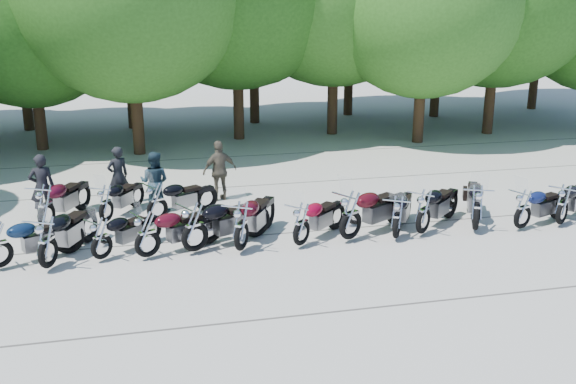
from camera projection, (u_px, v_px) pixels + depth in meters
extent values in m
plane|color=#9E9B8F|center=(302.00, 255.00, 15.85)|extent=(90.00, 90.00, 0.00)
cylinder|color=#3A2614|center=(39.00, 107.00, 25.83)|extent=(0.44, 0.44, 3.31)
sphere|color=#286319|center=(28.00, 8.00, 24.77)|extent=(7.31, 7.31, 7.31)
cylinder|color=#3A2614|center=(137.00, 102.00, 25.02)|extent=(0.44, 0.44, 3.93)
cylinder|color=#3A2614|center=(238.00, 89.00, 27.59)|extent=(0.44, 0.44, 4.13)
cylinder|color=#3A2614|center=(333.00, 86.00, 28.57)|extent=(0.44, 0.44, 4.09)
cylinder|color=#3A2614|center=(420.00, 98.00, 27.03)|extent=(0.44, 0.44, 3.62)
cylinder|color=#3A2614|center=(491.00, 87.00, 28.66)|extent=(0.44, 0.44, 3.98)
cylinder|color=#3A2614|center=(25.00, 90.00, 29.43)|extent=(0.44, 0.44, 3.52)
cylinder|color=#3A2614|center=(131.00, 90.00, 29.90)|extent=(0.44, 0.44, 3.42)
sphere|color=#286319|center=(125.00, 1.00, 28.81)|extent=(7.56, 7.56, 7.56)
cylinder|color=#3A2614|center=(254.00, 84.00, 31.10)|extent=(0.44, 0.44, 3.56)
cylinder|color=#3A2614|center=(349.00, 77.00, 33.05)|extent=(0.44, 0.44, 3.76)
cylinder|color=#3A2614|center=(436.00, 79.00, 32.62)|extent=(0.44, 0.44, 3.63)
cylinder|color=#3A2614|center=(536.00, 67.00, 34.64)|extent=(0.44, 0.44, 4.37)
imported|color=black|center=(42.00, 187.00, 18.03)|extent=(0.73, 0.54, 1.82)
imported|color=#1E333E|center=(155.00, 182.00, 18.71)|extent=(1.02, 0.92, 1.72)
imported|color=brown|center=(220.00, 171.00, 19.72)|extent=(1.13, 0.71, 1.79)
imported|color=black|center=(118.00, 176.00, 19.29)|extent=(0.74, 0.64, 1.73)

